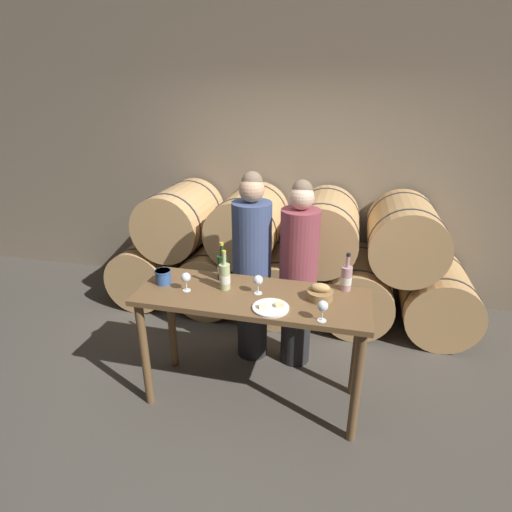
{
  "coord_description": "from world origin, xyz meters",
  "views": [
    {
      "loc": [
        0.61,
        -2.44,
        2.3
      ],
      "look_at": [
        0.0,
        0.12,
        1.18
      ],
      "focal_mm": 28.0,
      "sensor_mm": 36.0,
      "label": 1
    }
  ],
  "objects_px": {
    "wine_glass_left": "(258,281)",
    "wine_glass_center": "(323,307)",
    "person_right": "(298,275)",
    "blue_crock": "(163,276)",
    "bread_basket": "(320,293)",
    "wine_bottle_red": "(222,267)",
    "wine_glass_far_left": "(186,278)",
    "wine_bottle_white": "(225,276)",
    "cheese_plate": "(271,308)",
    "person_left": "(252,268)",
    "wine_bottle_rose": "(346,278)",
    "tasting_table": "(252,312)"
  },
  "relations": [
    {
      "from": "wine_glass_left",
      "to": "wine_glass_center",
      "type": "xyz_separation_m",
      "value": [
        0.48,
        -0.26,
        0.0
      ]
    },
    {
      "from": "wine_bottle_white",
      "to": "blue_crock",
      "type": "distance_m",
      "value": 0.48
    },
    {
      "from": "bread_basket",
      "to": "blue_crock",
      "type": "bearing_deg",
      "value": -178.51
    },
    {
      "from": "bread_basket",
      "to": "person_right",
      "type": "bearing_deg",
      "value": 112.83
    },
    {
      "from": "wine_glass_far_left",
      "to": "person_right",
      "type": "bearing_deg",
      "value": 40.4
    },
    {
      "from": "wine_glass_far_left",
      "to": "bread_basket",
      "type": "bearing_deg",
      "value": 6.01
    },
    {
      "from": "person_right",
      "to": "wine_glass_center",
      "type": "distance_m",
      "value": 0.87
    },
    {
      "from": "person_left",
      "to": "wine_bottle_red",
      "type": "relative_size",
      "value": 5.62
    },
    {
      "from": "tasting_table",
      "to": "bread_basket",
      "type": "height_order",
      "value": "bread_basket"
    },
    {
      "from": "wine_bottle_white",
      "to": "wine_glass_far_left",
      "type": "distance_m",
      "value": 0.28
    },
    {
      "from": "blue_crock",
      "to": "bread_basket",
      "type": "bearing_deg",
      "value": 1.49
    },
    {
      "from": "wine_glass_left",
      "to": "blue_crock",
      "type": "bearing_deg",
      "value": -179.27
    },
    {
      "from": "cheese_plate",
      "to": "wine_bottle_rose",
      "type": "bearing_deg",
      "value": 40.02
    },
    {
      "from": "wine_bottle_red",
      "to": "wine_bottle_rose",
      "type": "relative_size",
      "value": 1.05
    },
    {
      "from": "blue_crock",
      "to": "cheese_plate",
      "type": "xyz_separation_m",
      "value": [
        0.86,
        -0.18,
        -0.05
      ]
    },
    {
      "from": "wine_bottle_rose",
      "to": "person_left",
      "type": "bearing_deg",
      "value": 156.91
    },
    {
      "from": "person_left",
      "to": "person_right",
      "type": "height_order",
      "value": "person_left"
    },
    {
      "from": "person_right",
      "to": "cheese_plate",
      "type": "xyz_separation_m",
      "value": [
        -0.09,
        -0.73,
        0.09
      ]
    },
    {
      "from": "wine_bottle_red",
      "to": "bread_basket",
      "type": "relative_size",
      "value": 1.68
    },
    {
      "from": "wine_bottle_rose",
      "to": "tasting_table",
      "type": "bearing_deg",
      "value": -159.89
    },
    {
      "from": "tasting_table",
      "to": "person_right",
      "type": "height_order",
      "value": "person_right"
    },
    {
      "from": "person_right",
      "to": "wine_glass_left",
      "type": "height_order",
      "value": "person_right"
    },
    {
      "from": "person_left",
      "to": "wine_glass_far_left",
      "type": "distance_m",
      "value": 0.73
    },
    {
      "from": "blue_crock",
      "to": "wine_glass_far_left",
      "type": "relative_size",
      "value": 0.86
    },
    {
      "from": "tasting_table",
      "to": "cheese_plate",
      "type": "distance_m",
      "value": 0.28
    },
    {
      "from": "person_left",
      "to": "cheese_plate",
      "type": "relative_size",
      "value": 6.84
    },
    {
      "from": "wine_bottle_red",
      "to": "wine_glass_far_left",
      "type": "xyz_separation_m",
      "value": [
        -0.2,
        -0.24,
        0.0
      ]
    },
    {
      "from": "person_left",
      "to": "wine_bottle_rose",
      "type": "relative_size",
      "value": 5.9
    },
    {
      "from": "wine_bottle_red",
      "to": "wine_bottle_white",
      "type": "xyz_separation_m",
      "value": [
        0.07,
        -0.15,
        -0.0
      ]
    },
    {
      "from": "wine_bottle_rose",
      "to": "wine_glass_left",
      "type": "distance_m",
      "value": 0.64
    },
    {
      "from": "person_left",
      "to": "wine_glass_far_left",
      "type": "height_order",
      "value": "person_left"
    },
    {
      "from": "blue_crock",
      "to": "cheese_plate",
      "type": "bearing_deg",
      "value": -11.81
    },
    {
      "from": "wine_bottle_rose",
      "to": "bread_basket",
      "type": "relative_size",
      "value": 1.6
    },
    {
      "from": "person_left",
      "to": "person_right",
      "type": "relative_size",
      "value": 1.03
    },
    {
      "from": "blue_crock",
      "to": "bread_basket",
      "type": "relative_size",
      "value": 0.68
    },
    {
      "from": "wine_bottle_white",
      "to": "blue_crock",
      "type": "xyz_separation_m",
      "value": [
        -0.48,
        -0.03,
        -0.04
      ]
    },
    {
      "from": "tasting_table",
      "to": "blue_crock",
      "type": "distance_m",
      "value": 0.72
    },
    {
      "from": "person_left",
      "to": "blue_crock",
      "type": "xyz_separation_m",
      "value": [
        -0.55,
        -0.55,
        0.12
      ]
    },
    {
      "from": "tasting_table",
      "to": "bread_basket",
      "type": "xyz_separation_m",
      "value": [
        0.47,
        0.05,
        0.19
      ]
    },
    {
      "from": "person_right",
      "to": "blue_crock",
      "type": "xyz_separation_m",
      "value": [
        -0.95,
        -0.55,
        0.14
      ]
    },
    {
      "from": "person_right",
      "to": "wine_glass_left",
      "type": "bearing_deg",
      "value": -111.8
    },
    {
      "from": "wine_bottle_white",
      "to": "bread_basket",
      "type": "bearing_deg",
      "value": 0.39
    },
    {
      "from": "wine_glass_center",
      "to": "tasting_table",
      "type": "bearing_deg",
      "value": 155.57
    },
    {
      "from": "person_right",
      "to": "blue_crock",
      "type": "distance_m",
      "value": 1.11
    },
    {
      "from": "blue_crock",
      "to": "person_left",
      "type": "bearing_deg",
      "value": 45.29
    },
    {
      "from": "wine_glass_far_left",
      "to": "wine_bottle_white",
      "type": "bearing_deg",
      "value": 20.02
    },
    {
      "from": "wine_bottle_red",
      "to": "wine_glass_center",
      "type": "xyz_separation_m",
      "value": [
        0.79,
        -0.42,
        0.0
      ]
    },
    {
      "from": "wine_bottle_white",
      "to": "cheese_plate",
      "type": "relative_size",
      "value": 1.21
    },
    {
      "from": "wine_bottle_red",
      "to": "wine_bottle_white",
      "type": "relative_size",
      "value": 1.0
    },
    {
      "from": "wine_bottle_rose",
      "to": "wine_glass_left",
      "type": "xyz_separation_m",
      "value": [
        -0.61,
        -0.21,
        0.01
      ]
    }
  ]
}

